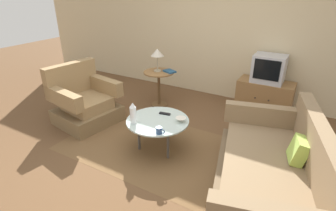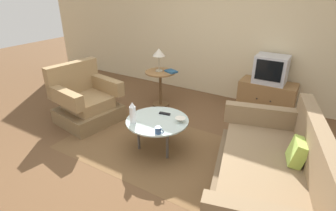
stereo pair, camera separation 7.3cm
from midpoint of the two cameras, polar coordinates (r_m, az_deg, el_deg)
ground_plane at (r=3.60m, az=-2.33°, el=-10.05°), size 16.00×16.00×0.00m
back_wall at (r=5.16m, az=12.80°, el=16.36°), size 9.00×0.12×2.70m
area_rug at (r=3.68m, az=-1.63°, el=-9.15°), size 2.59×1.51×0.00m
armchair at (r=4.45m, az=-16.81°, el=0.71°), size 0.94×0.99×0.92m
couch at (r=2.96m, az=21.61°, el=-14.05°), size 1.41×2.04×0.88m
coffee_table at (r=3.47m, az=-1.70°, el=-3.62°), size 0.82×0.82×0.44m
side_table at (r=4.75m, az=-1.22°, el=5.26°), size 0.53×0.53×0.64m
tv_stand at (r=4.91m, az=20.78°, el=1.75°), size 0.92×0.46×0.53m
television at (r=4.75m, az=21.66°, el=7.25°), size 0.51×0.40×0.46m
table_lamp at (r=4.64m, az=-1.51°, el=11.15°), size 0.22×0.22×0.40m
vase at (r=3.36m, az=-6.99°, el=-1.58°), size 0.08×0.08×0.28m
mug at (r=3.14m, az=-1.44°, el=-5.35°), size 0.12×0.07×0.08m
bowl at (r=3.40m, az=3.28°, el=-3.11°), size 0.13×0.13×0.06m
tv_remote_dark at (r=3.59m, az=-0.13°, el=-1.75°), size 0.16×0.07×0.02m
book at (r=4.66m, az=1.12°, el=7.36°), size 0.25×0.22×0.03m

